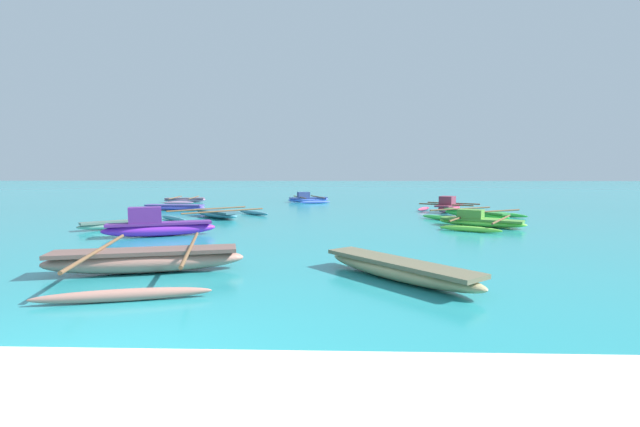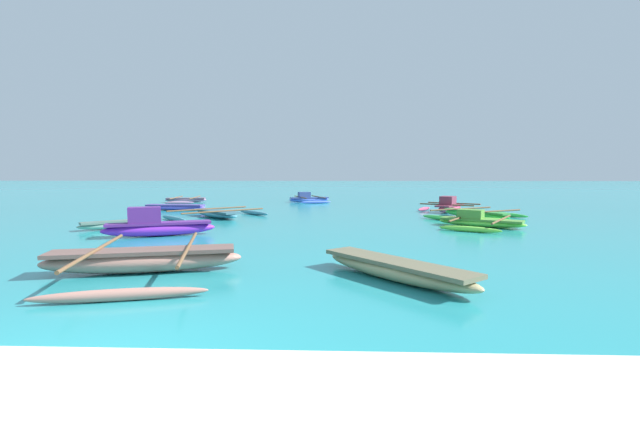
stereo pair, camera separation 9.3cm
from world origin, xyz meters
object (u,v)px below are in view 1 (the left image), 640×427
at_px(moored_boat_6, 475,214).
at_px(moored_boat_9, 480,221).
at_px(moored_boat_8, 398,269).
at_px(moored_boat_10, 157,226).
at_px(moored_boat_5, 216,214).
at_px(moored_boat_3, 121,224).
at_px(moored_boat_4, 449,207).
at_px(moored_boat_7, 308,199).
at_px(moored_boat_2, 175,207).
at_px(moored_boat_1, 146,260).
at_px(moored_boat_0, 185,200).

height_order(moored_boat_6, moored_boat_9, moored_boat_9).
height_order(moored_boat_8, moored_boat_10, moored_boat_10).
distance_m(moored_boat_5, moored_boat_8, 13.27).
bearing_deg(moored_boat_10, moored_boat_3, 116.11).
relative_size(moored_boat_8, moored_boat_10, 0.95).
bearing_deg(moored_boat_8, moored_boat_3, -168.79).
relative_size(moored_boat_5, moored_boat_8, 1.45).
bearing_deg(moored_boat_4, moored_boat_7, 77.83).
xyz_separation_m(moored_boat_5, moored_boat_8, (6.69, -11.46, 0.03)).
bearing_deg(moored_boat_8, moored_boat_5, 170.43).
distance_m(moored_boat_7, moored_boat_8, 22.76).
height_order(moored_boat_6, moored_boat_8, moored_boat_6).
distance_m(moored_boat_3, moored_boat_6, 14.89).
bearing_deg(moored_boat_5, moored_boat_2, 177.27).
distance_m(moored_boat_6, moored_boat_9, 3.19).
xyz_separation_m(moored_boat_6, moored_boat_7, (-8.31, 11.03, 0.05)).
height_order(moored_boat_1, moored_boat_7, moored_boat_7).
relative_size(moored_boat_8, moored_boat_9, 0.77).
height_order(moored_boat_3, moored_boat_10, moored_boat_10).
bearing_deg(moored_boat_6, moored_boat_5, -119.87).
height_order(moored_boat_0, moored_boat_3, moored_boat_0).
xyz_separation_m(moored_boat_3, moored_boat_9, (13.49, 1.08, 0.04)).
xyz_separation_m(moored_boat_2, moored_boat_5, (3.43, -3.93, 0.00)).
bearing_deg(moored_boat_9, moored_boat_8, -86.47).
relative_size(moored_boat_4, moored_boat_7, 0.85).
bearing_deg(moored_boat_5, moored_boat_6, 46.35).
height_order(moored_boat_0, moored_boat_6, moored_boat_6).
xyz_separation_m(moored_boat_6, moored_boat_10, (-12.15, -6.04, 0.15)).
distance_m(moored_boat_0, moored_boat_9, 21.18).
bearing_deg(moored_boat_1, moored_boat_10, 96.02).
relative_size(moored_boat_1, moored_boat_7, 1.20).
xyz_separation_m(moored_boat_0, moored_boat_6, (17.07, -10.49, 0.01)).
relative_size(moored_boat_3, moored_boat_4, 0.74).
bearing_deg(moored_boat_10, moored_boat_0, 83.88).
xyz_separation_m(moored_boat_4, moored_boat_6, (0.32, -3.21, -0.10)).
distance_m(moored_boat_5, moored_boat_9, 11.48).
bearing_deg(moored_boat_2, moored_boat_10, -67.24).
relative_size(moored_boat_4, moored_boat_9, 0.81).
bearing_deg(moored_boat_4, moored_boat_8, -166.13).
xyz_separation_m(moored_boat_4, moored_boat_7, (-7.99, 7.82, -0.05)).
bearing_deg(moored_boat_2, moored_boat_6, -9.16).
height_order(moored_boat_2, moored_boat_6, moored_boat_6).
distance_m(moored_boat_2, moored_boat_3, 8.09).
xyz_separation_m(moored_boat_1, moored_boat_2, (-5.03, 14.95, -0.07)).
bearing_deg(moored_boat_9, moored_boat_1, -108.90).
xyz_separation_m(moored_boat_8, moored_boat_9, (4.38, 8.44, 0.00)).
bearing_deg(moored_boat_10, moored_boat_2, 85.04).
relative_size(moored_boat_1, moored_boat_2, 1.37).
relative_size(moored_boat_1, moored_boat_3, 1.90).
xyz_separation_m(moored_boat_4, moored_boat_8, (-4.88, -14.73, -0.07)).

